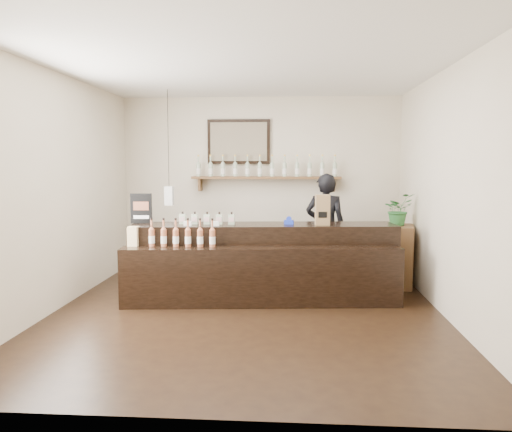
{
  "coord_description": "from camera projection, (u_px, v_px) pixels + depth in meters",
  "views": [
    {
      "loc": [
        0.51,
        -5.68,
        1.72
      ],
      "look_at": [
        0.06,
        0.7,
        1.05
      ],
      "focal_mm": 35.0,
      "sensor_mm": 36.0,
      "label": 1
    }
  ],
  "objects": [
    {
      "name": "ground",
      "position": [
        247.0,
        311.0,
        5.85
      ],
      "size": [
        5.0,
        5.0,
        0.0
      ],
      "primitive_type": "plane",
      "color": "black",
      "rests_on": "ground"
    },
    {
      "name": "room_shell",
      "position": [
        247.0,
        166.0,
        5.67
      ],
      "size": [
        5.0,
        5.0,
        5.0
      ],
      "color": "beige",
      "rests_on": "ground"
    },
    {
      "name": "back_wall_decor",
      "position": [
        251.0,
        162.0,
        8.03
      ],
      "size": [
        2.66,
        0.96,
        1.69
      ],
      "color": "brown",
      "rests_on": "ground"
    },
    {
      "name": "counter",
      "position": [
        262.0,
        264.0,
        6.36
      ],
      "size": [
        3.43,
        1.2,
        1.11
      ],
      "color": "black",
      "rests_on": "ground"
    },
    {
      "name": "promo_sign",
      "position": [
        141.0,
        208.0,
        6.49
      ],
      "size": [
        0.28,
        0.04,
        0.39
      ],
      "color": "black",
      "rests_on": "counter"
    },
    {
      "name": "paper_bag",
      "position": [
        322.0,
        210.0,
        6.32
      ],
      "size": [
        0.19,
        0.15,
        0.39
      ],
      "color": "olive",
      "rests_on": "counter"
    },
    {
      "name": "tape_dispenser",
      "position": [
        289.0,
        221.0,
        6.41
      ],
      "size": [
        0.13,
        0.07,
        0.1
      ],
      "color": "#1A31BB",
      "rests_on": "counter"
    },
    {
      "name": "side_cabinet",
      "position": [
        397.0,
        256.0,
        7.03
      ],
      "size": [
        0.54,
        0.67,
        0.86
      ],
      "color": "brown",
      "rests_on": "ground"
    },
    {
      "name": "potted_plant",
      "position": [
        398.0,
        209.0,
        6.96
      ],
      "size": [
        0.53,
        0.51,
        0.45
      ],
      "primitive_type": "imported",
      "rotation": [
        0.0,
        0.0,
        0.54
      ],
      "color": "#2C6E32",
      "rests_on": "side_cabinet"
    },
    {
      "name": "shopkeeper",
      "position": [
        325.0,
        221.0,
        7.22
      ],
      "size": [
        0.73,
        0.55,
        1.79
      ],
      "primitive_type": "imported",
      "rotation": [
        0.0,
        0.0,
        2.94
      ],
      "color": "black",
      "rests_on": "ground"
    }
  ]
}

